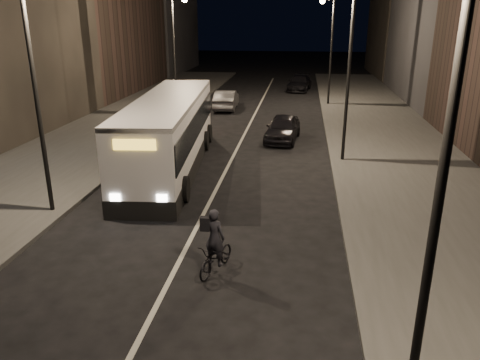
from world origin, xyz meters
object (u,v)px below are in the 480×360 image
(streetlight_left_far, at_px, (177,40))
(car_far, at_px, (299,83))
(streetlight_left_near, at_px, (39,67))
(car_near, at_px, (283,128))
(city_bus, at_px, (169,130))
(streetlight_right_far, at_px, (329,37))
(cyclist_on_bicycle, at_px, (216,251))
(streetlight_right_near, at_px, (430,132))
(car_mid, at_px, (226,100))
(streetlight_right_mid, at_px, (344,52))

(streetlight_left_far, relative_size, car_far, 1.63)
(streetlight_left_near, relative_size, car_near, 1.86)
(streetlight_left_near, distance_m, streetlight_left_far, 18.00)
(city_bus, distance_m, car_far, 26.46)
(streetlight_right_far, relative_size, cyclist_on_bicycle, 3.99)
(streetlight_right_near, xyz_separation_m, streetlight_left_near, (-10.66, 8.00, 0.00))
(cyclist_on_bicycle, relative_size, car_near, 0.47)
(car_mid, bearing_deg, car_near, 114.98)
(streetlight_right_near, relative_size, streetlight_left_far, 1.00)
(car_far, bearing_deg, car_near, -85.22)
(streetlight_left_far, bearing_deg, cyclist_on_bicycle, -72.99)
(streetlight_right_mid, xyz_separation_m, cyclist_on_bicycle, (-4.12, -11.40, -4.68))
(city_bus, distance_m, car_near, 7.91)
(cyclist_on_bicycle, xyz_separation_m, car_mid, (-3.66, 24.65, 0.07))
(streetlight_right_near, relative_size, streetlight_left_near, 1.00)
(streetlight_right_mid, bearing_deg, car_far, 95.23)
(car_far, bearing_deg, streetlight_left_far, -114.61)
(city_bus, height_order, cyclist_on_bicycle, city_bus)
(streetlight_left_near, height_order, car_near, streetlight_left_near)
(streetlight_right_far, height_order, streetlight_left_far, same)
(streetlight_left_near, height_order, cyclist_on_bicycle, streetlight_left_near)
(streetlight_right_mid, xyz_separation_m, car_far, (-2.18, 23.83, -4.64))
(car_mid, bearing_deg, streetlight_right_near, 102.23)
(streetlight_right_near, distance_m, city_bus, 16.57)
(car_near, relative_size, car_far, 0.88)
(streetlight_left_near, bearing_deg, car_far, 75.08)
(streetlight_right_mid, relative_size, city_bus, 0.64)
(streetlight_left_near, xyz_separation_m, car_mid, (2.88, 21.25, -4.61))
(streetlight_right_far, relative_size, streetlight_left_near, 1.00)
(streetlight_right_mid, height_order, cyclist_on_bicycle, streetlight_right_mid)
(streetlight_left_near, height_order, car_mid, streetlight_left_near)
(streetlight_left_far, bearing_deg, streetlight_right_near, -67.70)
(cyclist_on_bicycle, height_order, car_near, cyclist_on_bicycle)
(streetlight_left_far, bearing_deg, car_mid, 48.42)
(streetlight_left_near, xyz_separation_m, car_far, (8.48, 31.83, -4.64))
(streetlight_right_far, relative_size, streetlight_left_far, 1.00)
(streetlight_right_near, bearing_deg, streetlight_left_near, 143.12)
(streetlight_left_far, relative_size, car_mid, 1.78)
(streetlight_left_far, height_order, car_near, streetlight_left_far)
(streetlight_left_near, relative_size, city_bus, 0.64)
(streetlight_right_far, height_order, car_mid, streetlight_right_far)
(streetlight_left_far, distance_m, car_far, 16.87)
(streetlight_left_near, height_order, car_far, streetlight_left_near)
(streetlight_right_near, bearing_deg, car_near, 98.32)
(cyclist_on_bicycle, height_order, car_far, cyclist_on_bicycle)
(city_bus, bearing_deg, streetlight_left_near, -118.59)
(streetlight_right_near, relative_size, streetlight_right_mid, 1.00)
(streetlight_right_near, distance_m, car_far, 40.16)
(streetlight_right_near, height_order, streetlight_right_mid, same)
(streetlight_right_far, xyz_separation_m, streetlight_left_far, (-10.66, -6.00, 0.00))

